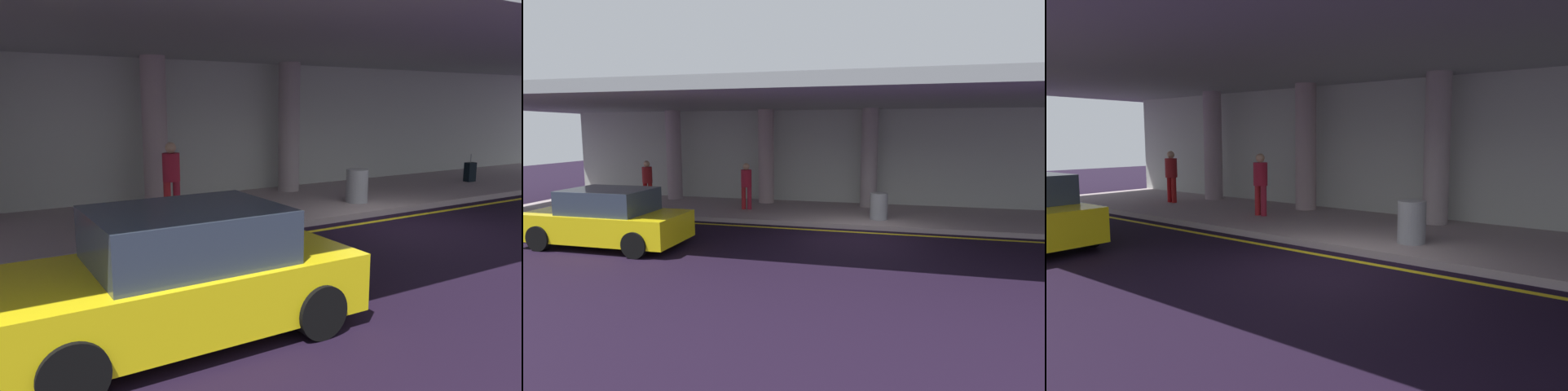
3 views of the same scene
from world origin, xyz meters
TOP-DOWN VIEW (x-y plane):
  - ground_plane at (0.00, 0.00)m, footprint 60.00×60.00m
  - sidewalk at (0.00, 3.10)m, footprint 26.00×4.20m
  - lane_stripe_yellow at (0.00, 0.63)m, footprint 26.00×0.14m
  - support_column_far_left at (-8.00, 4.47)m, footprint 0.61×0.61m
  - support_column_left_mid at (-4.00, 4.47)m, footprint 0.61×0.61m
  - support_column_center at (0.00, 4.47)m, footprint 0.61×0.61m
  - ceiling_overhang at (0.00, 2.60)m, footprint 28.00×13.20m
  - terminal_back_wall at (0.00, 5.35)m, footprint 26.00×0.30m
  - car_yellow_taxi at (-6.19, -2.56)m, footprint 4.10×1.92m
  - traveler_with_luggage at (-8.41, 3.02)m, footprint 0.38×0.38m
  - person_waiting_for_ride at (-4.25, 2.78)m, footprint 0.38×0.38m
  - trash_bin_steel at (0.50, 2.06)m, footprint 0.56×0.56m

SIDE VIEW (x-z plane):
  - ground_plane at x=0.00m, z-range 0.00..0.00m
  - lane_stripe_yellow at x=0.00m, z-range 0.00..0.01m
  - sidewalk at x=0.00m, z-range 0.00..0.15m
  - trash_bin_steel at x=0.50m, z-range 0.15..1.00m
  - car_yellow_taxi at x=-6.19m, z-range -0.04..1.46m
  - traveler_with_luggage at x=-8.41m, z-range 0.27..1.95m
  - person_waiting_for_ride at x=-4.25m, z-range 0.27..1.95m
  - terminal_back_wall at x=0.00m, z-range 0.00..3.80m
  - support_column_far_left at x=-8.00m, z-range 0.15..3.80m
  - support_column_left_mid at x=-4.00m, z-range 0.15..3.80m
  - support_column_center at x=0.00m, z-range 0.15..3.80m
  - ceiling_overhang at x=0.00m, z-range 3.80..4.10m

